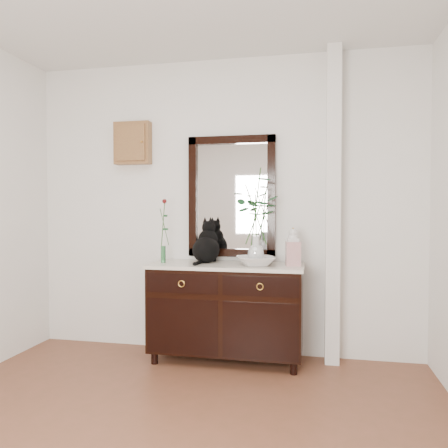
% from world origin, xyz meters
% --- Properties ---
extents(wall_back, '(3.60, 0.04, 2.70)m').
position_xyz_m(wall_back, '(0.00, 1.98, 1.35)').
color(wall_back, silver).
rests_on(wall_back, ground).
extents(pilaster, '(0.12, 0.20, 2.70)m').
position_xyz_m(pilaster, '(1.00, 1.90, 1.35)').
color(pilaster, silver).
rests_on(pilaster, ground).
extents(sideboard, '(1.33, 0.52, 0.82)m').
position_xyz_m(sideboard, '(0.10, 1.73, 0.47)').
color(sideboard, black).
rests_on(sideboard, ground).
extents(wall_mirror, '(0.80, 0.06, 1.10)m').
position_xyz_m(wall_mirror, '(0.10, 1.97, 1.44)').
color(wall_mirror, black).
rests_on(wall_mirror, wall_back).
extents(key_cabinet, '(0.35, 0.10, 0.40)m').
position_xyz_m(key_cabinet, '(-0.85, 1.94, 1.95)').
color(key_cabinet, brown).
rests_on(key_cabinet, wall_back).
extents(cat, '(0.29, 0.35, 0.38)m').
position_xyz_m(cat, '(-0.10, 1.79, 1.04)').
color(cat, black).
rests_on(cat, sideboard).
extents(lotus_bowl, '(0.41, 0.41, 0.08)m').
position_xyz_m(lotus_bowl, '(0.36, 1.67, 0.89)').
color(lotus_bowl, silver).
rests_on(lotus_bowl, sideboard).
extents(vase_branches, '(0.51, 0.51, 0.81)m').
position_xyz_m(vase_branches, '(0.36, 1.67, 1.28)').
color(vase_branches, silver).
rests_on(vase_branches, lotus_bowl).
extents(bud_vase_rose, '(0.08, 0.08, 0.57)m').
position_xyz_m(bud_vase_rose, '(-0.47, 1.72, 1.14)').
color(bud_vase_rose, '#306B3D').
rests_on(bud_vase_rose, sideboard).
extents(ginger_jar, '(0.14, 0.14, 0.32)m').
position_xyz_m(ginger_jar, '(0.67, 1.74, 1.01)').
color(ginger_jar, white).
rests_on(ginger_jar, sideboard).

